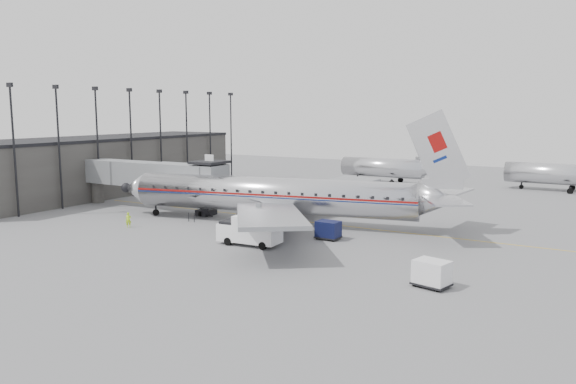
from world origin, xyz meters
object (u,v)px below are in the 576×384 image
object	(u,v)px
service_van	(250,230)
baggage_cart_navy	(328,230)
baggage_cart_white	(432,273)
ramp_worker	(128,220)
airliner	(279,195)

from	to	relation	value
service_van	baggage_cart_navy	size ratio (longest dim) A/B	2.59
baggage_cart_white	ramp_worker	distance (m)	33.42
airliner	baggage_cart_white	distance (m)	24.56
baggage_cart_white	ramp_worker	bearing A→B (deg)	-173.37
baggage_cart_navy	baggage_cart_white	size ratio (longest dim) A/B	0.83
airliner	service_van	distance (m)	10.10
baggage_cart_white	ramp_worker	size ratio (longest dim) A/B	1.74
airliner	baggage_cart_navy	size ratio (longest dim) A/B	16.93
service_van	ramp_worker	distance (m)	15.43
ramp_worker	baggage_cart_white	bearing A→B (deg)	-47.76
airliner	ramp_worker	bearing A→B (deg)	-154.70
service_van	baggage_cart_white	bearing A→B (deg)	-15.42
service_van	ramp_worker	xyz separation A→B (m)	(-15.41, 0.10, -0.64)
service_van	baggage_cart_navy	distance (m)	7.65
baggage_cart_navy	ramp_worker	xyz separation A→B (m)	(-20.55, -5.55, -0.14)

